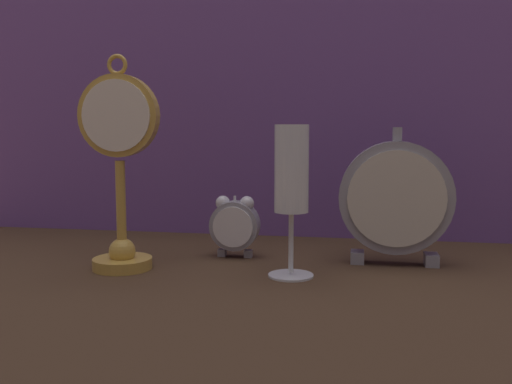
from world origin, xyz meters
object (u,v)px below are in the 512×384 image
object	(u,v)px
alarm_clock_twin_bell	(235,223)
pocket_watch_on_stand	(120,172)
mantel_clock_silver	(396,198)
champagne_flute	(291,180)

from	to	relation	value
alarm_clock_twin_bell	pocket_watch_on_stand	bearing A→B (deg)	-144.47
mantel_clock_silver	alarm_clock_twin_bell	bearing A→B (deg)	178.51
pocket_watch_on_stand	mantel_clock_silver	distance (m)	0.40
pocket_watch_on_stand	alarm_clock_twin_bell	distance (m)	0.20
champagne_flute	mantel_clock_silver	bearing A→B (deg)	33.80
pocket_watch_on_stand	alarm_clock_twin_bell	world-z (taller)	pocket_watch_on_stand
pocket_watch_on_stand	champagne_flute	bearing A→B (deg)	0.11
pocket_watch_on_stand	alarm_clock_twin_bell	size ratio (longest dim) A/B	3.14
mantel_clock_silver	pocket_watch_on_stand	bearing A→B (deg)	-166.03
pocket_watch_on_stand	mantel_clock_silver	xyz separation A→B (m)	(0.39, 0.10, -0.04)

